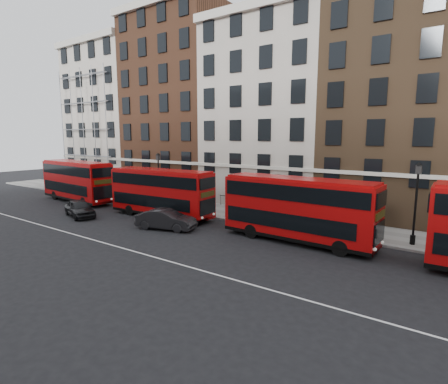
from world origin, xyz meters
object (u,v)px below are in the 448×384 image
Objects in this scene: car_front at (166,219)px; bus_b at (161,192)px; car_rear at (80,208)px; bus_c at (297,208)px; bus_a at (76,180)px.

bus_b is at bearing 33.89° from car_front.
car_front reaches higher than car_rear.
bus_b is 7.41m from car_rear.
bus_c is 2.24× the size of car_front.
bus_b is at bearing -38.55° from car_rear.
bus_a is 1.05× the size of bus_b.
car_rear is (-18.78, -4.14, -1.58)m from bus_c.
bus_c is at bearing 4.18° from bus_a.
bus_a is 1.02× the size of bus_c.
bus_b reaches higher than car_rear.
bus_a is 2.29× the size of car_front.
car_front is at bearing -64.90° from car_rear.
bus_a is 2.41× the size of car_rear.
car_front is (16.25, -2.77, -1.60)m from bus_a.
bus_a reaches higher than car_front.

